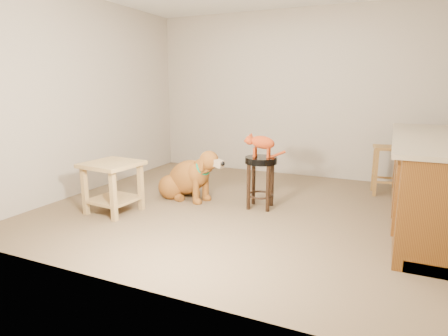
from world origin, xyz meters
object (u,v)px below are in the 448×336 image
at_px(tabby_kitten, 260,143).
at_px(wood_stool, 386,170).
at_px(side_table, 113,180).
at_px(golden_retriever, 188,179).
at_px(padded_stool, 261,172).

bearing_deg(tabby_kitten, wood_stool, 36.89).
xyz_separation_m(side_table, golden_retriever, (0.52, 0.81, -0.12)).
xyz_separation_m(side_table, tabby_kitten, (1.48, 0.85, 0.40)).
bearing_deg(tabby_kitten, padded_stool, -5.72).
height_order(padded_stool, wood_stool, wood_stool).
distance_m(golden_retriever, tabby_kitten, 1.09).
bearing_deg(golden_retriever, tabby_kitten, 16.13).
relative_size(wood_stool, side_table, 1.07).
height_order(side_table, golden_retriever, golden_retriever).
xyz_separation_m(padded_stool, side_table, (-1.49, -0.85, -0.05)).
xyz_separation_m(padded_stool, tabby_kitten, (-0.01, 0.00, 0.35)).
relative_size(padded_stool, golden_retriever, 0.57).
bearing_deg(golden_retriever, side_table, -108.90).
distance_m(padded_stool, wood_stool, 1.83).
distance_m(padded_stool, side_table, 1.72).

